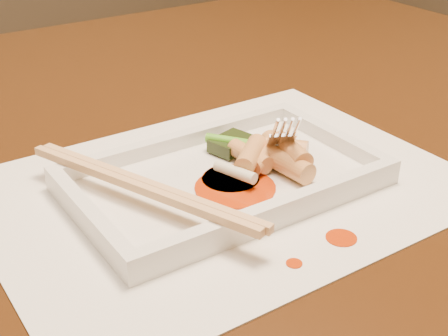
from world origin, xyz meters
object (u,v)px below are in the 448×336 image
placemat (224,187)px  fork (279,75)px  plate_base (224,182)px  table (108,233)px  chopstick_a (137,187)px

placemat → fork: fork is taller
placemat → plate_base: (-0.00, 0.00, 0.00)m
fork → placemat: bearing=-165.6°
table → placemat: bearing=-66.8°
chopstick_a → table: bearing=80.0°
plate_base → fork: fork is taller
plate_base → chopstick_a: size_ratio=1.13×
placemat → fork: 0.11m
placemat → plate_base: plate_base is taller
table → placemat: 0.18m
table → placemat: placemat is taller
placemat → chopstick_a: 0.09m
placemat → fork: bearing=14.4°
chopstick_a → fork: fork is taller
table → placemat: (0.06, -0.14, 0.10)m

